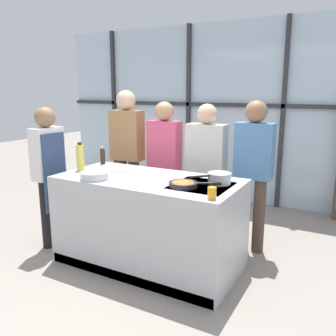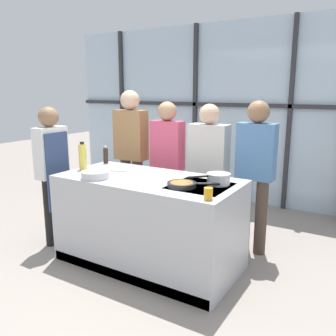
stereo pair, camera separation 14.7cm
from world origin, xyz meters
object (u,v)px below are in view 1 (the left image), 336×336
juice_glass_near (212,193)px  mixing_bowl (95,175)px  spectator_far_left (127,149)px  white_plate (120,169)px  spectator_center_left (164,159)px  saucepan (219,178)px  spectator_far_right (253,167)px  chef (49,168)px  pepper_grinder (103,156)px  oil_bottle (80,157)px  frying_pan (184,184)px  spectator_center_right (206,166)px

juice_glass_near → mixing_bowl: bearing=177.4°
spectator_far_left → mixing_bowl: spectator_far_left is taller
white_plate → spectator_center_left: bearing=74.8°
spectator_far_left → saucepan: spectator_far_left is taller
spectator_far_left → juice_glass_near: spectator_far_left is taller
spectator_far_left → white_plate: size_ratio=7.15×
spectator_far_right → spectator_far_left: bearing=0.0°
chef → juice_glass_near: bearing=84.3°
spectator_center_left → spectator_far_right: 1.10m
white_plate → mixing_bowl: mixing_bowl is taller
spectator_center_left → pepper_grinder: spectator_center_left is taller
spectator_center_left → oil_bottle: 1.04m
saucepan → spectator_far_left: bearing=155.4°
juice_glass_near → frying_pan: bearing=148.0°
spectator_center_left → juice_glass_near: spectator_center_left is taller
saucepan → oil_bottle: size_ratio=1.09×
spectator_far_left → saucepan: bearing=155.4°
spectator_center_right → spectator_far_right: bearing=-180.0°
white_plate → spectator_far_left: bearing=119.0°
frying_pan → mixing_bowl: bearing=-169.4°
frying_pan → pepper_grinder: 1.37m
saucepan → pepper_grinder: size_ratio=1.57×
spectator_center_left → mixing_bowl: 1.12m
spectator_center_left → saucepan: size_ratio=4.94×
spectator_center_right → pepper_grinder: 1.21m
chef → juice_glass_near: (2.03, -0.20, 0.05)m
spectator_center_left → mixing_bowl: spectator_center_left is taller
chef → juice_glass_near: chef is taller
frying_pan → juice_glass_near: bearing=-32.0°
spectator_center_right → frying_pan: bearing=101.1°
oil_bottle → juice_glass_near: size_ratio=3.09×
spectator_center_right → juice_glass_near: bearing=115.0°
spectator_far_left → spectator_center_left: spectator_far_left is taller
frying_pan → mixing_bowl: mixing_bowl is taller
spectator_center_right → saucepan: (0.43, -0.70, 0.06)m
spectator_center_right → juice_glass_near: (0.54, -1.17, 0.06)m
chef → spectator_far_right: (2.04, 0.96, 0.04)m
spectator_center_right → mixing_bowl: bearing=57.5°
white_plate → mixing_bowl: size_ratio=0.90×
oil_bottle → pepper_grinder: oil_bottle is taller
chef → spectator_far_right: spectator_far_right is taller
spectator_far_left → white_plate: (0.37, -0.67, -0.09)m
juice_glass_near → spectator_far_right: bearing=89.6°
chef → frying_pan: (1.67, 0.02, 0.02)m
spectator_center_right → spectator_far_right: 0.55m
spectator_far_right → juice_glass_near: (-0.01, -1.17, 0.01)m
white_plate → mixing_bowl: 0.44m
saucepan → oil_bottle: oil_bottle is taller
white_plate → juice_glass_near: juice_glass_near is taller
mixing_bowl → frying_pan: bearing=10.6°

